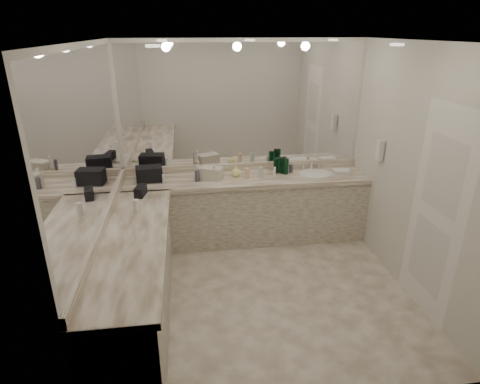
{
  "coord_description": "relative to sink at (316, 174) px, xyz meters",
  "views": [
    {
      "loc": [
        -0.74,
        -3.68,
        2.7
      ],
      "look_at": [
        -0.18,
        0.4,
        1.02
      ],
      "focal_mm": 30.0,
      "sensor_mm": 36.0,
      "label": 1
    }
  ],
  "objects": [
    {
      "name": "floor",
      "position": [
        -0.95,
        -1.2,
        -0.9
      ],
      "size": [
        3.2,
        3.2,
        0.0
      ],
      "primitive_type": "plane",
      "color": "beige",
      "rests_on": "ground"
    },
    {
      "name": "ceiling",
      "position": [
        -0.95,
        -1.2,
        1.71
      ],
      "size": [
        3.2,
        3.2,
        0.0
      ],
      "primitive_type": "plane",
      "color": "white",
      "rests_on": "floor"
    },
    {
      "name": "wall_back",
      "position": [
        -0.95,
        0.3,
        0.41
      ],
      "size": [
        3.2,
        0.02,
        2.6
      ],
      "primitive_type": "cube",
      "color": "beige",
      "rests_on": "floor"
    },
    {
      "name": "wall_left",
      "position": [
        -2.55,
        -1.2,
        0.41
      ],
      "size": [
        0.02,
        3.0,
        2.6
      ],
      "primitive_type": "cube",
      "color": "beige",
      "rests_on": "floor"
    },
    {
      "name": "wall_right",
      "position": [
        0.65,
        -1.2,
        0.41
      ],
      "size": [
        0.02,
        3.0,
        2.6
      ],
      "primitive_type": "cube",
      "color": "beige",
      "rests_on": "floor"
    },
    {
      "name": "vanity_back_base",
      "position": [
        -0.95,
        0.0,
        -0.48
      ],
      "size": [
        3.2,
        0.6,
        0.84
      ],
      "primitive_type": "cube",
      "color": "beige",
      "rests_on": "floor"
    },
    {
      "name": "vanity_back_top",
      "position": [
        -0.95,
        -0.01,
        -0.03
      ],
      "size": [
        3.2,
        0.64,
        0.06
      ],
      "primitive_type": "cube",
      "color": "beige",
      "rests_on": "vanity_back_base"
    },
    {
      "name": "vanity_left_base",
      "position": [
        -2.25,
        -1.5,
        -0.48
      ],
      "size": [
        0.6,
        2.4,
        0.84
      ],
      "primitive_type": "cube",
      "color": "beige",
      "rests_on": "floor"
    },
    {
      "name": "vanity_left_top",
      "position": [
        -2.24,
        -1.5,
        -0.03
      ],
      "size": [
        0.64,
        2.42,
        0.06
      ],
      "primitive_type": "cube",
      "color": "beige",
      "rests_on": "vanity_left_base"
    },
    {
      "name": "backsplash_back",
      "position": [
        -0.95,
        0.28,
        0.05
      ],
      "size": [
        3.2,
        0.04,
        0.1
      ],
      "primitive_type": "cube",
      "color": "beige",
      "rests_on": "vanity_back_top"
    },
    {
      "name": "backsplash_left",
      "position": [
        -2.53,
        -1.2,
        0.05
      ],
      "size": [
        0.04,
        3.0,
        0.1
      ],
      "primitive_type": "cube",
      "color": "beige",
      "rests_on": "vanity_left_top"
    },
    {
      "name": "mirror_back",
      "position": [
        -0.95,
        0.29,
        0.88
      ],
      "size": [
        3.12,
        0.01,
        1.55
      ],
      "primitive_type": "cube",
      "color": "white",
      "rests_on": "wall_back"
    },
    {
      "name": "mirror_left",
      "position": [
        -2.54,
        -1.2,
        0.88
      ],
      "size": [
        0.01,
        2.92,
        1.55
      ],
      "primitive_type": "cube",
      "color": "white",
      "rests_on": "wall_left"
    },
    {
      "name": "sink",
      "position": [
        0.0,
        0.0,
        0.0
      ],
      "size": [
        0.44,
        0.44,
        0.03
      ],
      "primitive_type": "cylinder",
      "color": "white",
      "rests_on": "vanity_back_top"
    },
    {
      "name": "faucet",
      "position": [
        0.0,
        0.21,
        0.07
      ],
      "size": [
        0.24,
        0.16,
        0.14
      ],
      "primitive_type": "cube",
      "color": "silver",
      "rests_on": "vanity_back_top"
    },
    {
      "name": "wall_phone",
      "position": [
        0.61,
        -0.5,
        0.46
      ],
      "size": [
        0.06,
        0.1,
        0.24
      ],
      "primitive_type": "cube",
      "color": "white",
      "rests_on": "wall_right"
    },
    {
      "name": "door",
      "position": [
        0.64,
        -1.7,
        0.16
      ],
      "size": [
        0.02,
        0.82,
        2.1
      ],
      "primitive_type": "cube",
      "color": "white",
      "rests_on": "wall_right"
    },
    {
      "name": "black_toiletry_bag",
      "position": [
        -2.18,
        0.02,
        0.1
      ],
      "size": [
        0.35,
        0.24,
        0.19
      ],
      "primitive_type": "cube",
      "rotation": [
        0.0,
        0.0,
        0.12
      ],
      "color": "black",
      "rests_on": "vanity_back_top"
    },
    {
      "name": "black_bag_spill",
      "position": [
        -2.25,
        -0.46,
        0.06
      ],
      "size": [
        0.14,
        0.23,
        0.12
      ],
      "primitive_type": "cube",
      "rotation": [
        0.0,
        0.0,
        -0.21
      ],
      "color": "black",
      "rests_on": "vanity_left_top"
    },
    {
      "name": "cream_cosmetic_case",
      "position": [
        -1.4,
        -0.01,
        0.09
      ],
      "size": [
        0.32,
        0.27,
        0.16
      ],
      "primitive_type": "cube",
      "rotation": [
        0.0,
        0.0,
        -0.42
      ],
      "color": "beige",
      "rests_on": "vanity_back_top"
    },
    {
      "name": "hand_towel",
      "position": [
        0.36,
        0.0,
        0.02
      ],
      "size": [
        0.23,
        0.16,
        0.04
      ],
      "primitive_type": "cube",
      "rotation": [
        0.0,
        0.0,
        -0.06
      ],
      "color": "white",
      "rests_on": "vanity_back_top"
    },
    {
      "name": "lotion_left",
      "position": [
        -2.25,
        -0.91,
        0.07
      ],
      "size": [
        0.06,
        0.06,
        0.14
      ],
      "primitive_type": "cylinder",
      "color": "white",
      "rests_on": "vanity_left_top"
    },
    {
      "name": "soap_bottle_a",
      "position": [
        -1.56,
        0.04,
        0.12
      ],
      "size": [
        0.12,
        0.12,
        0.23
      ],
      "primitive_type": "imported",
      "rotation": [
        0.0,
        0.0,
        0.42
      ],
      "color": "silver",
      "rests_on": "vanity_back_top"
    },
    {
      "name": "soap_bottle_b",
      "position": [
        -1.36,
        -0.06,
        0.1
      ],
      "size": [
        0.1,
        0.11,
        0.2
      ],
      "primitive_type": "imported",
      "rotation": [
        0.0,
        0.0,
        -0.19
      ],
      "color": "silver",
      "rests_on": "vanity_back_top"
    },
    {
      "name": "soap_bottle_c",
      "position": [
        -1.07,
        0.04,
        0.08
      ],
      "size": [
        0.15,
        0.15,
        0.15
      ],
      "primitive_type": "imported",
      "rotation": [
        0.0,
        0.0,
        0.4
      ],
      "color": "#FFFB90",
      "rests_on": "vanity_back_top"
    },
    {
      "name": "green_bottle_0",
      "position": [
        -0.44,
        0.13,
        0.1
      ],
      "size": [
        0.07,
        0.07,
        0.18
      ],
      "primitive_type": "cylinder",
      "color": "#0E552D",
      "rests_on": "vanity_back_top"
    },
    {
      "name": "green_bottle_1",
      "position": [
        -0.52,
        0.12,
        0.1
      ],
      "size": [
        0.06,
        0.06,
        0.2
      ],
      "primitive_type": "cylinder",
      "color": "#0E552D",
      "rests_on": "vanity_back_top"
    },
    {
      "name": "green_bottle_2",
      "position": [
        -0.44,
        0.09,
        0.11
      ],
      "size": [
        0.07,
        0.07,
        0.22
      ],
      "primitive_type": "cylinder",
      "color": "#0E552D",
      "rests_on": "vanity_back_top"
    },
    {
      "name": "green_bottle_3",
      "position": [
        -0.4,
        0.06,
        0.11
      ],
      "size": [
        0.07,
        0.07,
        0.21
      ],
      "primitive_type": "cylinder",
      "color": "#0E552D",
      "rests_on": "vanity_back_top"
    },
    {
      "name": "green_bottle_4",
      "position": [
        -0.49,
        0.13,
        0.1
      ],
      "size": [
        0.07,
        0.07,
        0.2
      ],
      "primitive_type": "cylinder",
      "color": "#0E552D",
      "rests_on": "vanity_back_top"
    },
    {
      "name": "amenity_bottle_0",
      "position": [
        -0.76,
        -0.05,
        0.08
      ],
      "size": [
        0.05,
        0.05,
        0.14
      ],
      "primitive_type": "cylinder",
      "color": "silver",
      "rests_on": "vanity_back_top"
    },
    {
      "name": "amenity_bottle_1",
      "position": [
        -2.15,
        -0.03,
        0.04
      ],
      "size": [
        0.05,
        0.05,
        0.07
      ],
      "primitive_type": "cylinder",
      "color": "white",
      "rests_on": "vanity_back_top"
    },
    {
      "name": "amenity_bottle_2",
      "position": [
        -2.0,
        -0.08,
        0.06
      ],
      "size": [
        0.04,
        0.04,
        0.11
      ],
      "primitive_type": "cylinder",
      "color": "silver",
      "rests_on": "vanity_back_top"
    },
    {
      "name": "amenity_bottle_3",
      "position": [
        -0.94,
        -0.05,
        0.07
      ],
      "size": [
        0.06,
        0.06,
        0.14
      ],
      "primitive_type": "cylinder",
      "color": "#E0B28C",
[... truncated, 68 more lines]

